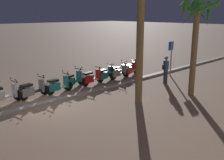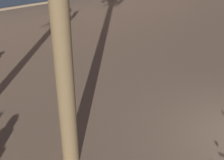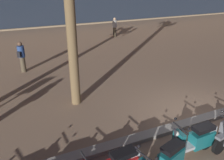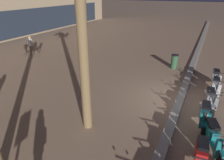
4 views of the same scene
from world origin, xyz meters
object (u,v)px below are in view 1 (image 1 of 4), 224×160
(scooter_silver_mid_rear, at_px, (2,95))
(crossing_sign, at_px, (171,54))
(scooter_red_gap_after_mid, at_px, (130,69))
(scooter_red_second_in_line, at_px, (91,78))
(palm_tree_near_sign, at_px, (196,23))
(scooter_teal_mid_front, at_px, (58,85))
(scooter_grey_tail_end, at_px, (32,90))
(pedestrian_window_shopping, at_px, (166,69))
(scooter_teal_lead_nearest, at_px, (105,74))
(scooter_teal_mid_centre, at_px, (73,80))
(scooter_grey_far_back, at_px, (118,72))
(palm_tree_mid_walkway, at_px, (141,6))

(scooter_silver_mid_rear, height_order, crossing_sign, crossing_sign)
(scooter_red_gap_after_mid, distance_m, crossing_sign, 3.02)
(scooter_red_second_in_line, xyz_separation_m, crossing_sign, (-5.66, 1.90, 1.05))
(crossing_sign, bearing_deg, palm_tree_near_sign, 48.06)
(scooter_teal_mid_front, xyz_separation_m, palm_tree_near_sign, (-5.03, 5.26, 3.36))
(scooter_teal_mid_front, relative_size, scooter_silver_mid_rear, 0.95)
(scooter_grey_tail_end, xyz_separation_m, pedestrian_window_shopping, (-7.46, 3.06, 0.48))
(scooter_teal_lead_nearest, bearing_deg, palm_tree_near_sign, 103.74)
(scooter_teal_mid_centre, bearing_deg, scooter_grey_far_back, 175.04)
(scooter_teal_lead_nearest, bearing_deg, pedestrian_window_shopping, 127.20)
(scooter_grey_tail_end, height_order, palm_tree_mid_walkway, palm_tree_mid_walkway)
(scooter_teal_lead_nearest, height_order, scooter_teal_mid_front, scooter_teal_mid_front)
(scooter_teal_mid_front, bearing_deg, scooter_red_gap_after_mid, -178.80)
(scooter_teal_lead_nearest, relative_size, crossing_sign, 0.74)
(scooter_grey_far_back, relative_size, palm_tree_near_sign, 0.35)
(scooter_grey_tail_end, xyz_separation_m, scooter_silver_mid_rear, (1.46, -0.17, 0.02))
(scooter_red_second_in_line, relative_size, palm_tree_near_sign, 0.36)
(scooter_red_gap_after_mid, bearing_deg, scooter_teal_mid_centre, -2.74)
(scooter_grey_far_back, xyz_separation_m, palm_tree_near_sign, (-0.23, 5.31, 3.36))
(scooter_teal_lead_nearest, distance_m, palm_tree_mid_walkway, 6.14)
(scooter_red_second_in_line, height_order, scooter_silver_mid_rear, scooter_silver_mid_rear)
(scooter_red_gap_after_mid, height_order, scooter_teal_mid_front, scooter_teal_mid_front)
(palm_tree_mid_walkway, distance_m, pedestrian_window_shopping, 5.52)
(scooter_red_gap_after_mid, distance_m, scooter_silver_mid_rear, 8.98)
(scooter_red_gap_after_mid, height_order, scooter_teal_lead_nearest, same)
(scooter_silver_mid_rear, xyz_separation_m, crossing_sign, (-10.99, 2.19, 1.04))
(scooter_red_gap_after_mid, bearing_deg, scooter_silver_mid_rear, -1.33)
(scooter_teal_lead_nearest, bearing_deg, scooter_grey_far_back, 174.29)
(scooter_red_second_in_line, distance_m, crossing_sign, 6.06)
(scooter_grey_far_back, bearing_deg, palm_tree_near_sign, 92.49)
(scooter_teal_mid_centre, relative_size, crossing_sign, 0.75)
(scooter_grey_far_back, distance_m, scooter_teal_mid_centre, 3.55)
(scooter_red_second_in_line, relative_size, scooter_teal_mid_centre, 1.00)
(scooter_grey_tail_end, height_order, palm_tree_near_sign, palm_tree_near_sign)
(palm_tree_near_sign, xyz_separation_m, pedestrian_window_shopping, (-0.99, -2.37, -2.89))
(scooter_teal_mid_front, relative_size, palm_tree_mid_walkway, 0.28)
(scooter_red_gap_after_mid, xyz_separation_m, scooter_silver_mid_rear, (8.98, -0.21, 0.02))
(scooter_grey_far_back, xyz_separation_m, crossing_sign, (-3.30, 1.90, 1.06))
(scooter_grey_far_back, xyz_separation_m, pedestrian_window_shopping, (-1.22, 2.95, 0.47))
(scooter_grey_far_back, relative_size, pedestrian_window_shopping, 1.02)
(scooter_teal_mid_centre, distance_m, scooter_silver_mid_rear, 4.16)
(scooter_grey_far_back, xyz_separation_m, scooter_grey_tail_end, (6.24, -0.12, -0.00))
(scooter_grey_far_back, relative_size, scooter_teal_mid_centre, 0.97)
(palm_tree_near_sign, bearing_deg, scooter_red_gap_after_mid, -101.06)
(scooter_teal_mid_front, height_order, scooter_grey_tail_end, same)
(palm_tree_mid_walkway, bearing_deg, scooter_teal_lead_nearest, -110.90)
(palm_tree_mid_walkway, xyz_separation_m, pedestrian_window_shopping, (-3.93, -1.16, -3.70))
(scooter_teal_mid_centre, relative_size, palm_tree_mid_walkway, 0.29)
(scooter_silver_mid_rear, relative_size, pedestrian_window_shopping, 1.05)
(scooter_grey_tail_end, bearing_deg, scooter_red_gap_after_mid, 179.68)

